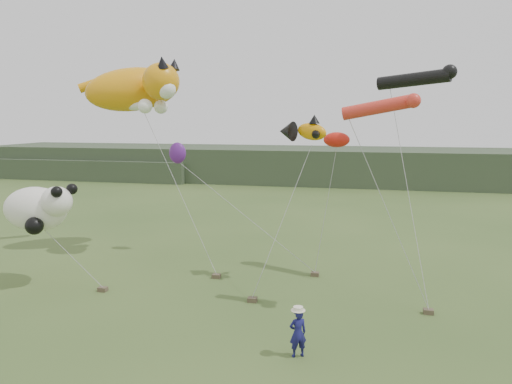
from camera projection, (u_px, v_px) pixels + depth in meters
ground at (253, 345)px, 16.83m from camera, size 120.00×120.00×0.00m
headland at (313, 165)px, 60.31m from camera, size 90.00×13.00×4.00m
festival_attendant at (298, 333)px, 15.92m from camera, size 0.69×0.61×1.58m
sandbag_anchors at (260, 289)px, 22.08m from camera, size 14.15×4.58×0.20m
cat_kite at (139, 88)px, 27.63m from camera, size 7.02×5.19×3.13m
fish_kite at (302, 131)px, 22.56m from camera, size 2.52×1.65×1.23m
tube_kites at (408, 87)px, 21.06m from camera, size 4.72×6.10×2.41m
panda_kite at (39, 208)px, 22.54m from camera, size 3.57×2.31×2.22m
misc_kites at (250, 147)px, 26.17m from camera, size 10.00×2.03×1.85m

